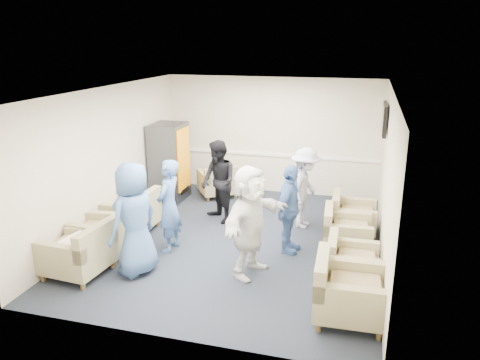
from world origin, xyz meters
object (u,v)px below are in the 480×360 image
(armchair_corner, at_px, (218,183))
(armchair_left_near, at_px, (80,254))
(armchair_left_mid, at_px, (105,236))
(person_mid_right, at_px, (289,209))
(person_back_left, at_px, (218,182))
(vending_machine, at_px, (170,162))
(armchair_right_far, at_px, (351,217))
(person_mid_left, at_px, (169,206))
(armchair_right_midnear, at_px, (349,263))
(person_front_left, at_px, (134,219))
(person_back_right, at_px, (305,188))
(armchair_left_far, at_px, (135,214))
(armchair_right_near, at_px, (345,293))
(armchair_right_midfar, at_px, (344,233))
(person_front_right, at_px, (250,221))

(armchair_corner, bearing_deg, armchair_left_near, 43.70)
(armchair_left_mid, bearing_deg, person_mid_right, 100.40)
(armchair_left_mid, relative_size, armchair_corner, 0.85)
(person_back_left, bearing_deg, vending_machine, -170.03)
(armchair_left_mid, relative_size, armchair_right_far, 1.16)
(person_mid_right, bearing_deg, person_mid_left, 112.12)
(armchair_right_midnear, height_order, person_mid_left, person_mid_left)
(armchair_left_near, bearing_deg, person_front_left, 115.88)
(person_mid_left, bearing_deg, armchair_left_mid, -63.13)
(person_back_left, distance_m, person_back_right, 1.69)
(person_front_left, distance_m, person_back_right, 3.41)
(armchair_left_mid, height_order, person_back_right, person_back_right)
(person_back_right, relative_size, person_mid_right, 1.02)
(armchair_corner, distance_m, person_front_left, 3.89)
(person_mid_right, bearing_deg, person_front_left, 131.05)
(armchair_left_far, relative_size, armchair_right_far, 1.07)
(armchair_right_near, height_order, person_back_right, person_back_right)
(person_front_left, relative_size, person_back_left, 1.09)
(person_front_left, relative_size, person_mid_left, 1.11)
(armchair_right_near, height_order, armchair_right_midfar, armchair_right_near)
(armchair_corner, bearing_deg, armchair_left_far, 34.75)
(person_back_right, relative_size, person_front_right, 0.90)
(person_front_left, bearing_deg, person_mid_right, 142.52)
(person_front_left, distance_m, person_front_right, 1.76)
(armchair_right_midfar, height_order, person_mid_left, person_mid_left)
(armchair_left_mid, xyz_separation_m, armchair_corner, (0.91, 3.41, -0.02))
(armchair_right_near, height_order, person_front_left, person_front_left)
(armchair_right_midnear, relative_size, person_back_left, 0.47)
(armchair_left_near, height_order, armchair_left_mid, armchair_left_near)
(armchair_right_far, bearing_deg, person_front_right, 143.67)
(armchair_right_near, relative_size, vending_machine, 0.54)
(armchair_right_near, relative_size, person_back_left, 0.57)
(armchair_right_near, relative_size, armchair_corner, 0.84)
(person_back_right, bearing_deg, person_back_left, 103.94)
(armchair_right_midnear, relative_size, armchair_right_far, 0.94)
(armchair_right_midnear, relative_size, armchair_right_midfar, 0.90)
(armchair_left_mid, xyz_separation_m, armchair_right_near, (4.01, -0.86, 0.02))
(person_mid_left, height_order, person_front_right, person_front_right)
(armchair_left_mid, bearing_deg, vending_machine, 174.62)
(person_front_right, bearing_deg, armchair_left_far, 84.98)
(person_back_right, bearing_deg, person_front_left, 146.97)
(armchair_left_near, height_order, person_front_right, person_front_right)
(armchair_right_midfar, distance_m, person_mid_left, 3.04)
(vending_machine, bearing_deg, armchair_corner, 23.47)
(armchair_left_far, xyz_separation_m, person_front_right, (2.52, -1.06, 0.53))
(person_front_left, bearing_deg, armchair_right_near, 102.29)
(armchair_right_midnear, relative_size, person_mid_right, 0.50)
(person_back_left, bearing_deg, armchair_left_mid, -80.67)
(vending_machine, xyz_separation_m, person_front_right, (2.62, -2.98, 0.00))
(armchair_right_far, height_order, person_back_right, person_back_right)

